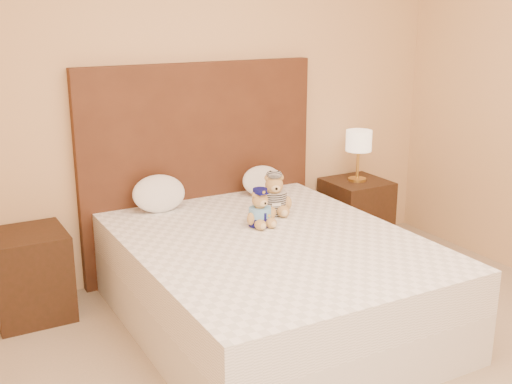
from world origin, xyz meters
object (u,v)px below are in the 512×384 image
Objects in this scene: teddy_prisoner at (274,194)px; teddy_police at (260,207)px; bed at (271,281)px; nightstand_right at (356,214)px; nightstand_left at (30,275)px; pillow_right at (262,179)px; pillow_left at (159,192)px; lamp at (359,143)px.

teddy_police is at bearing -121.72° from teddy_prisoner.
nightstand_right is (1.25, 0.80, -0.00)m from bed.
bed is 3.64× the size of nightstand_right.
pillow_right is (1.66, 0.03, 0.39)m from nightstand_left.
nightstand_left and nightstand_right have the same top height.
teddy_police is at bearing -53.97° from pillow_left.
bed is at bearing -105.08° from teddy_police.
pillow_left reaches higher than nightstand_right.
pillow_right is at bearing 177.95° from nightstand_right.
nightstand_right is 1.38× the size of lamp.
bed is at bearing -116.34° from pillow_right.
pillow_right is (0.36, 0.60, -0.01)m from teddy_police.
teddy_prisoner is at bearing -109.95° from pillow_right.
lamp is 1.47× the size of teddy_prisoner.
pillow_left is at bearing 178.95° from lamp.
nightstand_left is 2.30× the size of teddy_police.
lamp reaches higher than pillow_left.
bed is 1.00m from pillow_left.
lamp is (1.25, 0.80, 0.57)m from bed.
nightstand_left is 0.96m from pillow_left.
pillow_right reaches higher than bed.
nightstand_right is 1.50× the size of pillow_left.
teddy_prisoner reaches higher than nightstand_left.
pillow_right is at bearing 1.03° from nightstand_left.
lamp reaches higher than teddy_prisoner.
nightstand_left is (-1.25, 0.80, -0.00)m from bed.
pillow_left is at bearing 1.98° from nightstand_left.
teddy_police reaches higher than bed.
teddy_prisoner is at bearing -158.01° from lamp.
lamp is at bearing -1.05° from pillow_left.
bed is 0.63m from teddy_prisoner.
teddy_prisoner reaches higher than bed.
nightstand_left is 1.00× the size of nightstand_right.
bed is 1.00m from pillow_right.
nightstand_left is 1.71m from pillow_right.
pillow_left is (0.87, 0.03, 0.40)m from nightstand_left.
lamp is at bearing 0.00° from nightstand_left.
nightstand_right is 1.15m from teddy_prisoner.
pillow_right is at bearing 0.00° from pillow_left.
nightstand_left is at bearing 180.00° from lamp.
lamp is 0.86m from pillow_right.
bed is 0.46m from teddy_police.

